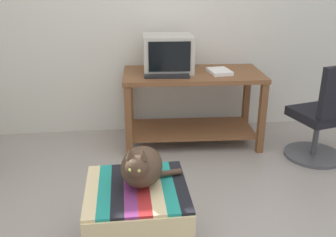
{
  "coord_description": "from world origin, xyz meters",
  "views": [
    {
      "loc": [
        -0.33,
        -1.79,
        1.59
      ],
      "look_at": [
        -0.02,
        0.85,
        0.55
      ],
      "focal_mm": 40.38,
      "sensor_mm": 36.0,
      "label": 1
    }
  ],
  "objects_px": {
    "keyboard": "(167,75)",
    "office_chair": "(323,119)",
    "tv_monitor": "(168,54)",
    "book": "(219,71)",
    "cat": "(142,166)",
    "desk": "(192,95)",
    "ottoman_with_blanket": "(138,220)"
  },
  "relations": [
    {
      "from": "tv_monitor",
      "to": "cat",
      "type": "height_order",
      "value": "tv_monitor"
    },
    {
      "from": "keyboard",
      "to": "book",
      "type": "relative_size",
      "value": 1.63
    },
    {
      "from": "desk",
      "to": "cat",
      "type": "bearing_deg",
      "value": -107.59
    },
    {
      "from": "keyboard",
      "to": "office_chair",
      "type": "bearing_deg",
      "value": -9.98
    },
    {
      "from": "desk",
      "to": "keyboard",
      "type": "distance_m",
      "value": 0.37
    },
    {
      "from": "ottoman_with_blanket",
      "to": "office_chair",
      "type": "bearing_deg",
      "value": 31.32
    },
    {
      "from": "desk",
      "to": "keyboard",
      "type": "xyz_separation_m",
      "value": [
        -0.26,
        -0.13,
        0.24
      ]
    },
    {
      "from": "book",
      "to": "ottoman_with_blanket",
      "type": "xyz_separation_m",
      "value": [
        -0.83,
        -1.47,
        -0.5
      ]
    },
    {
      "from": "office_chair",
      "to": "ottoman_with_blanket",
      "type": "bearing_deg",
      "value": 17.13
    },
    {
      "from": "tv_monitor",
      "to": "book",
      "type": "height_order",
      "value": "tv_monitor"
    },
    {
      "from": "tv_monitor",
      "to": "ottoman_with_blanket",
      "type": "relative_size",
      "value": 0.82
    },
    {
      "from": "keyboard",
      "to": "office_chair",
      "type": "distance_m",
      "value": 1.42
    },
    {
      "from": "desk",
      "to": "keyboard",
      "type": "height_order",
      "value": "keyboard"
    },
    {
      "from": "keyboard",
      "to": "office_chair",
      "type": "height_order",
      "value": "office_chair"
    },
    {
      "from": "cat",
      "to": "office_chair",
      "type": "bearing_deg",
      "value": 46.41
    },
    {
      "from": "office_chair",
      "to": "keyboard",
      "type": "bearing_deg",
      "value": -30.36
    },
    {
      "from": "ottoman_with_blanket",
      "to": "keyboard",
      "type": "bearing_deg",
      "value": 76.39
    },
    {
      "from": "keyboard",
      "to": "book",
      "type": "xyz_separation_m",
      "value": [
        0.5,
        0.07,
        0.0
      ]
    },
    {
      "from": "desk",
      "to": "cat",
      "type": "height_order",
      "value": "cat"
    },
    {
      "from": "tv_monitor",
      "to": "cat",
      "type": "bearing_deg",
      "value": -99.19
    },
    {
      "from": "desk",
      "to": "ottoman_with_blanket",
      "type": "bearing_deg",
      "value": -108.34
    },
    {
      "from": "desk",
      "to": "cat",
      "type": "relative_size",
      "value": 3.37
    },
    {
      "from": "desk",
      "to": "ottoman_with_blanket",
      "type": "height_order",
      "value": "desk"
    },
    {
      "from": "tv_monitor",
      "to": "book",
      "type": "bearing_deg",
      "value": -12.36
    },
    {
      "from": "tv_monitor",
      "to": "office_chair",
      "type": "bearing_deg",
      "value": -21.15
    },
    {
      "from": "book",
      "to": "office_chair",
      "type": "relative_size",
      "value": 0.28
    },
    {
      "from": "tv_monitor",
      "to": "keyboard",
      "type": "height_order",
      "value": "tv_monitor"
    },
    {
      "from": "tv_monitor",
      "to": "ottoman_with_blanket",
      "type": "height_order",
      "value": "tv_monitor"
    },
    {
      "from": "desk",
      "to": "ottoman_with_blanket",
      "type": "distance_m",
      "value": 1.66
    },
    {
      "from": "tv_monitor",
      "to": "keyboard",
      "type": "distance_m",
      "value": 0.25
    },
    {
      "from": "cat",
      "to": "ottoman_with_blanket",
      "type": "bearing_deg",
      "value": -125.73
    },
    {
      "from": "keyboard",
      "to": "desk",
      "type": "bearing_deg",
      "value": 32.58
    }
  ]
}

